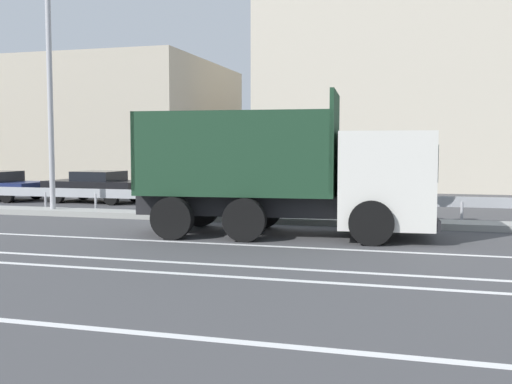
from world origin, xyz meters
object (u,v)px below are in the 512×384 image
Objects in this scene: street_lamp_1 at (46,52)px; parked_car_4 at (97,186)px; median_road_sign at (406,180)px; dump_truck at (323,183)px.

street_lamp_1 is 2.33× the size of parked_car_4.
street_lamp_1 is at bearing -179.24° from median_road_sign.
dump_truck is 3.00× the size of median_road_sign.
median_road_sign is 12.20m from street_lamp_1.
dump_truck is 1.81× the size of parked_car_4.
dump_truck is at bearing -119.11° from parked_car_4.
median_road_sign is 13.11m from parked_car_4.
parked_car_4 is (-0.86, 4.42, -4.69)m from street_lamp_1.
street_lamp_1 is 6.50m from parked_car_4.
median_road_sign is at bearing -105.32° from parked_car_4.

